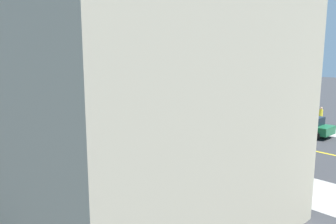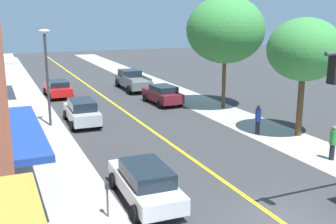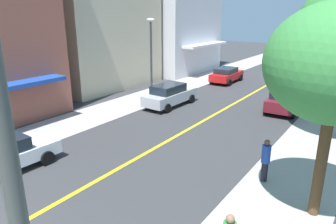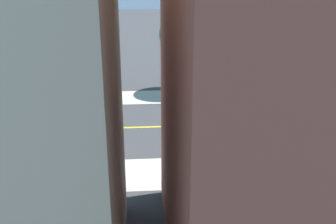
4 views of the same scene
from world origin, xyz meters
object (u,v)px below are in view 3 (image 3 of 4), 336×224
at_px(red_sedan_left_curb, 226,75).
at_px(maroon_sedan_right_curb, 285,100).
at_px(silver_sedan_left_curb, 170,95).
at_px(grey_pickup_truck, 307,80).
at_px(street_lamp, 151,51).
at_px(pedestrian_blue_shirt, 266,159).

bearing_deg(red_sedan_left_curb, maroon_sedan_right_curb, -131.97).
relative_size(maroon_sedan_right_curb, silver_sedan_left_curb, 0.93).
bearing_deg(red_sedan_left_curb, grey_pickup_truck, -83.75).
distance_m(street_lamp, grey_pickup_truck, 14.01).
height_order(red_sedan_left_curb, maroon_sedan_right_curb, maroon_sedan_right_curb).
distance_m(street_lamp, maroon_sedan_right_curb, 10.13).
bearing_deg(maroon_sedan_right_curb, pedestrian_blue_shirt, -171.70).
distance_m(maroon_sedan_right_curb, pedestrian_blue_shirt, 10.26).
height_order(street_lamp, red_sedan_left_curb, street_lamp).
height_order(street_lamp, maroon_sedan_right_curb, street_lamp).
relative_size(street_lamp, silver_sedan_left_curb, 1.32).
distance_m(red_sedan_left_curb, pedestrian_blue_shirt, 18.78).
xyz_separation_m(street_lamp, pedestrian_blue_shirt, (11.14, -6.97, -2.87)).
bearing_deg(street_lamp, red_sedan_left_curb, 78.44).
xyz_separation_m(street_lamp, grey_pickup_truck, (9.05, 10.29, -2.92)).
height_order(street_lamp, pedestrian_blue_shirt, street_lamp).
xyz_separation_m(red_sedan_left_curb, grey_pickup_truck, (7.13, 0.91, 0.13)).
height_order(red_sedan_left_curb, grey_pickup_truck, grey_pickup_truck).
distance_m(red_sedan_left_curb, grey_pickup_truck, 7.19).
distance_m(red_sedan_left_curb, silver_sedan_left_curb, 9.80).
bearing_deg(pedestrian_blue_shirt, grey_pickup_truck, 135.18).
bearing_deg(grey_pickup_truck, silver_sedan_left_curb, 148.11).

